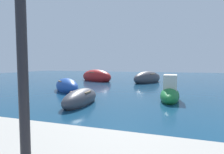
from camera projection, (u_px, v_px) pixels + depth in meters
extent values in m
ellipsoid|color=#B21E1E|center=(96.00, 77.00, 21.69)|extent=(5.02, 3.85, 1.73)
cube|color=brown|center=(96.00, 72.00, 21.65)|extent=(1.53, 1.79, 0.08)
ellipsoid|color=#3F3F47|center=(147.00, 78.00, 19.86)|extent=(3.48, 4.84, 1.56)
cube|color=brown|center=(147.00, 74.00, 19.82)|extent=(1.64, 1.41, 0.08)
ellipsoid|color=#3F3F47|center=(81.00, 99.00, 9.16)|extent=(1.27, 3.34, 0.99)
cube|color=brown|center=(81.00, 92.00, 9.13)|extent=(0.91, 0.70, 0.08)
ellipsoid|color=#197233|center=(170.00, 96.00, 10.17)|extent=(1.08, 3.09, 0.92)
cube|color=beige|center=(170.00, 82.00, 10.35)|extent=(0.74, 1.17, 0.88)
ellipsoid|color=#1E479E|center=(67.00, 86.00, 13.61)|extent=(3.48, 3.38, 1.22)
cube|color=brown|center=(67.00, 81.00, 13.58)|extent=(1.25, 1.27, 0.08)
cylinder|color=black|center=(22.00, 35.00, 2.12)|extent=(0.12, 0.12, 3.70)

